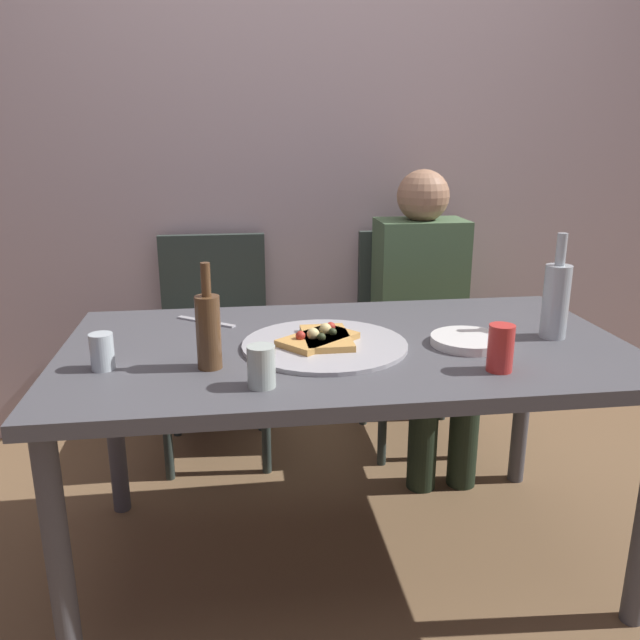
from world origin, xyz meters
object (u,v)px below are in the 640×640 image
at_px(tumbler_near, 261,367).
at_px(table_knife, 206,322).
at_px(tumbler_far, 102,352).
at_px(guest_in_sweater, 425,304).
at_px(pizza_tray, 325,345).
at_px(dining_table, 346,367).
at_px(beer_bottle, 208,329).
at_px(chair_right, 413,324).
at_px(wine_bottle, 556,299).
at_px(plate_stack, 468,341).
at_px(soda_can, 501,348).
at_px(pizza_slice_extra, 326,337).
at_px(pizza_slice_last, 317,338).
at_px(chair_left, 215,332).

relative_size(tumbler_near, table_knife, 0.47).
xyz_separation_m(tumbler_far, guest_in_sweater, (1.10, 0.81, -0.13)).
bearing_deg(pizza_tray, dining_table, 20.92).
relative_size(beer_bottle, chair_right, 0.31).
height_order(wine_bottle, chair_right, wine_bottle).
height_order(dining_table, wine_bottle, wine_bottle).
xyz_separation_m(beer_bottle, plate_stack, (0.73, 0.09, -0.09)).
relative_size(wine_bottle, chair_right, 0.34).
bearing_deg(soda_can, table_knife, 144.81).
xyz_separation_m(pizza_tray, soda_can, (0.41, -0.25, 0.05)).
distance_m(pizza_tray, table_knife, 0.45).
xyz_separation_m(pizza_slice_extra, chair_right, (0.51, 0.85, -0.24)).
bearing_deg(pizza_tray, soda_can, -30.66).
bearing_deg(pizza_tray, chair_right, 59.38).
bearing_deg(wine_bottle, dining_table, 177.35).
distance_m(dining_table, wine_bottle, 0.64).
relative_size(pizza_slice_last, chair_right, 0.28).
xyz_separation_m(plate_stack, guest_in_sweater, (0.10, 0.75, -0.10)).
height_order(chair_left, chair_right, same).
distance_m(tumbler_far, table_knife, 0.46).
relative_size(table_knife, chair_right, 0.24).
bearing_deg(soda_can, beer_bottle, 170.53).
height_order(tumbler_near, plate_stack, tumbler_near).
height_order(tumbler_near, tumbler_far, tumbler_near).
xyz_separation_m(dining_table, wine_bottle, (0.62, -0.03, 0.19)).
relative_size(tumbler_far, table_knife, 0.43).
xyz_separation_m(beer_bottle, chair_right, (0.83, 0.99, -0.32)).
distance_m(soda_can, chair_right, 1.15).
bearing_deg(pizza_tray, pizza_slice_extra, 68.82).
height_order(soda_can, chair_left, chair_left).
height_order(pizza_slice_last, table_knife, pizza_slice_last).
xyz_separation_m(tumbler_near, tumbler_far, (-0.40, 0.17, -0.00)).
relative_size(tumbler_near, plate_stack, 0.48).
distance_m(tumbler_near, plate_stack, 0.65).
bearing_deg(tumbler_near, soda_can, 2.27).
bearing_deg(wine_bottle, soda_can, -137.76).
bearing_deg(pizza_slice_extra, beer_bottle, -156.34).
bearing_deg(dining_table, beer_bottle, -158.80).
height_order(pizza_slice_extra, chair_right, chair_right).
xyz_separation_m(dining_table, chair_right, (0.44, 0.84, -0.14)).
distance_m(plate_stack, table_knife, 0.82).
xyz_separation_m(pizza_tray, tumbler_far, (-0.59, -0.10, 0.04)).
bearing_deg(table_knife, tumbler_far, 94.09).
height_order(pizza_tray, tumbler_far, tumbler_far).
xyz_separation_m(tumbler_far, chair_left, (0.25, 0.96, -0.26)).
bearing_deg(table_knife, soda_can, -178.46).
bearing_deg(guest_in_sweater, plate_stack, 82.21).
relative_size(pizza_slice_last, wine_bottle, 0.81).
height_order(pizza_tray, wine_bottle, wine_bottle).
xyz_separation_m(wine_bottle, tumbler_far, (-1.27, -0.09, -0.07)).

